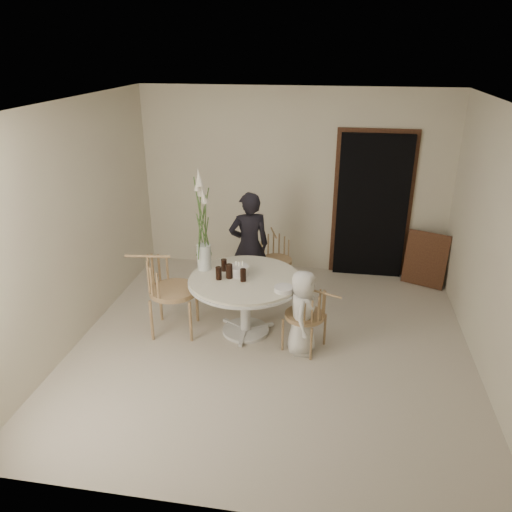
% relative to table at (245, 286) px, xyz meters
% --- Properties ---
extents(ground, '(4.50, 4.50, 0.00)m').
position_rel_table_xyz_m(ground, '(0.35, -0.25, -0.62)').
color(ground, beige).
rests_on(ground, ground).
extents(room_shell, '(4.50, 4.50, 4.50)m').
position_rel_table_xyz_m(room_shell, '(0.35, -0.25, 1.00)').
color(room_shell, silver).
rests_on(room_shell, ground).
extents(doorway, '(1.00, 0.10, 2.10)m').
position_rel_table_xyz_m(doorway, '(1.50, 1.94, 0.43)').
color(doorway, black).
rests_on(doorway, ground).
extents(door_trim, '(1.12, 0.03, 2.22)m').
position_rel_table_xyz_m(door_trim, '(1.50, 1.98, 0.49)').
color(door_trim, brown).
rests_on(door_trim, ground).
extents(table, '(1.33, 1.33, 0.73)m').
position_rel_table_xyz_m(table, '(0.00, 0.00, 0.00)').
color(table, silver).
rests_on(table, ground).
extents(picture_frame, '(0.61, 0.39, 0.78)m').
position_rel_table_xyz_m(picture_frame, '(2.30, 1.70, -0.23)').
color(picture_frame, brown).
rests_on(picture_frame, ground).
extents(chair_far, '(0.52, 0.54, 0.78)m').
position_rel_table_xyz_m(chair_far, '(0.17, 1.33, -0.11)').
color(chair_far, '#A38058').
rests_on(chair_far, ground).
extents(chair_right, '(0.56, 0.54, 0.78)m').
position_rel_table_xyz_m(chair_right, '(0.82, -0.26, -0.11)').
color(chair_right, '#A38058').
rests_on(chair_right, ground).
extents(chair_left, '(0.64, 0.59, 1.00)m').
position_rel_table_xyz_m(chair_left, '(-0.99, -0.11, 0.03)').
color(chair_left, '#A38058').
rests_on(chair_left, ground).
extents(girl, '(0.63, 0.52, 1.48)m').
position_rel_table_xyz_m(girl, '(-0.12, 0.94, 0.12)').
color(girl, black).
rests_on(girl, ground).
extents(boy, '(0.34, 0.50, 1.00)m').
position_rel_table_xyz_m(boy, '(0.70, -0.30, -0.12)').
color(boy, white).
rests_on(boy, ground).
extents(birthday_cake, '(0.23, 0.23, 0.16)m').
position_rel_table_xyz_m(birthday_cake, '(-0.09, 0.06, 0.17)').
color(birthday_cake, silver).
rests_on(birthday_cake, table).
extents(cola_tumbler_a, '(0.09, 0.09, 0.17)m').
position_rel_table_xyz_m(cola_tumbler_a, '(-0.18, -0.04, 0.20)').
color(cola_tumbler_a, black).
rests_on(cola_tumbler_a, table).
extents(cola_tumbler_b, '(0.07, 0.07, 0.15)m').
position_rel_table_xyz_m(cola_tumbler_b, '(-0.01, -0.09, 0.19)').
color(cola_tumbler_b, black).
rests_on(cola_tumbler_b, table).
extents(cola_tumbler_c, '(0.08, 0.08, 0.15)m').
position_rel_table_xyz_m(cola_tumbler_c, '(-0.29, -0.09, 0.19)').
color(cola_tumbler_c, black).
rests_on(cola_tumbler_c, table).
extents(cola_tumbler_d, '(0.08, 0.08, 0.15)m').
position_rel_table_xyz_m(cola_tumbler_d, '(-0.28, 0.15, 0.19)').
color(cola_tumbler_d, black).
rests_on(cola_tumbler_d, table).
extents(plate_stack, '(0.24, 0.24, 0.05)m').
position_rel_table_xyz_m(plate_stack, '(0.48, -0.27, 0.14)').
color(plate_stack, white).
rests_on(plate_stack, table).
extents(flower_vase, '(0.17, 0.17, 1.23)m').
position_rel_table_xyz_m(flower_vase, '(-0.53, 0.16, 0.63)').
color(flower_vase, silver).
rests_on(flower_vase, table).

